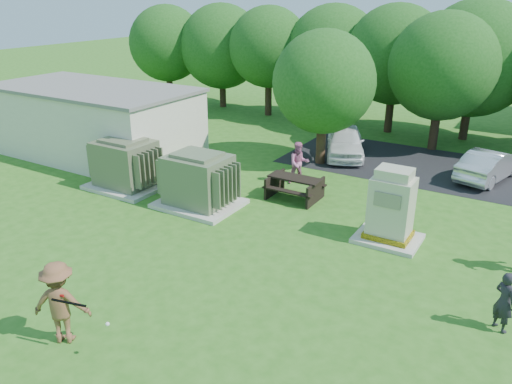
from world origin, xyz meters
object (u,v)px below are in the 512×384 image
Objects in this scene: transformer_right at (198,181)px; batter at (60,303)px; generator_cabinet at (391,210)px; person_by_generator at (504,302)px; transformer_left at (126,165)px; car_silver_a at (489,165)px; person_at_picnic at (299,163)px; picnic_table at (295,185)px; car_white at (345,141)px.

transformer_right is 1.49× the size of batter.
generator_cabinet is 1.59× the size of person_by_generator.
generator_cabinet is 4.85m from person_by_generator.
transformer_left is at bearing 28.24° from person_by_generator.
transformer_left is at bearing 49.11° from car_silver_a.
person_at_picnic is 0.45× the size of car_silver_a.
person_at_picnic is (5.83, 4.06, -0.08)m from transformer_left.
person_by_generator is at bearing -11.99° from transformer_right.
car_silver_a is (6.74, 4.62, -0.24)m from person_at_picnic.
generator_cabinet reaches higher than picnic_table.
person_at_picnic reaches higher than car_white.
transformer_right is at bearing -172.84° from generator_cabinet.
transformer_right is 1.94× the size of person_by_generator.
generator_cabinet is (6.96, 0.88, 0.11)m from transformer_right.
generator_cabinet is 8.04m from car_silver_a.
batter reaches higher than person_at_picnic.
transformer_right is 0.70× the size of car_white.
person_by_generator reaches higher than car_silver_a.
batter is 10.23m from person_by_generator.
car_white is at bearing 93.48° from picnic_table.
transformer_left is at bearing -175.31° from generator_cabinet.
picnic_table is at bearing -107.79° from person_at_picnic.
car_silver_a is at bearing 45.22° from picnic_table.
generator_cabinet is at bearing -82.27° from car_white.
picnic_table is (6.45, 2.49, -0.42)m from transformer_left.
transformer_left reaches higher than person_by_generator.
transformer_left reaches higher than person_at_picnic.
transformer_left is 1.46× the size of picnic_table.
transformer_right is 12.41m from car_silver_a.
car_white reaches higher than picnic_table.
picnic_table is at bearing 159.01° from generator_cabinet.
transformer_right reaches higher than person_at_picnic.
person_at_picnic is at bearing 0.64° from person_by_generator.
transformer_right is 0.75× the size of car_silver_a.
person_by_generator is at bearing 113.75° from car_silver_a.
transformer_left reaches higher than car_silver_a.
car_white is at bearing 54.85° from transformer_left.
person_by_generator is (8.55, 5.61, -0.24)m from batter.
transformer_left is 14.53m from person_by_generator.
transformer_right is at bearing -128.30° from car_white.
generator_cabinet is (10.66, 0.88, 0.11)m from transformer_left.
batter is at bearing -113.84° from car_white.
generator_cabinet reaches higher than person_at_picnic.
car_white reaches higher than car_silver_a.
batter is at bearing 70.47° from person_by_generator.
picnic_table is 9.23m from person_by_generator.
generator_cabinet is at bearing -72.61° from person_at_picnic.
person_by_generator is 13.68m from car_white.
person_by_generator is at bearing -31.03° from picnic_table.
person_by_generator is 0.39× the size of car_silver_a.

